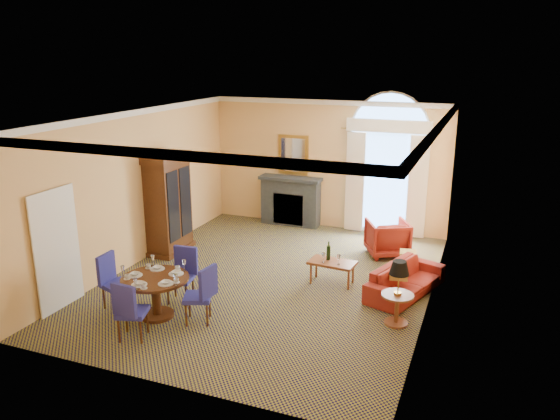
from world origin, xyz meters
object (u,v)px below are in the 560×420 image
at_px(side_table, 398,285).
at_px(dining_table, 155,287).
at_px(armchair, 387,238).
at_px(sofa, 406,280).
at_px(coffee_table, 332,263).
at_px(armoire, 168,205).

bearing_deg(side_table, dining_table, -162.42).
bearing_deg(armchair, dining_table, 27.68).
height_order(dining_table, side_table, side_table).
distance_m(sofa, armchair, 2.01).
distance_m(sofa, side_table, 1.32).
distance_m(sofa, coffee_table, 1.41).
bearing_deg(armchair, side_table, 76.37).
bearing_deg(dining_table, coffee_table, 45.64).
bearing_deg(dining_table, side_table, 17.58).
xyz_separation_m(dining_table, coffee_table, (2.36, 2.41, -0.12)).
distance_m(armoire, sofa, 5.34).
height_order(armoire, armchair, armoire).
xyz_separation_m(armoire, dining_table, (1.51, -2.81, -0.53)).
relative_size(armchair, side_table, 0.80).
distance_m(coffee_table, side_table, 1.91).
height_order(dining_table, sofa, dining_table).
bearing_deg(coffee_table, side_table, -34.86).
xyz_separation_m(sofa, armchair, (-0.70, 1.88, 0.12)).
xyz_separation_m(armoire, side_table, (5.32, -1.60, -0.38)).
relative_size(armoire, armchair, 2.57).
height_order(sofa, coffee_table, coffee_table).
distance_m(armchair, coffee_table, 2.05).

